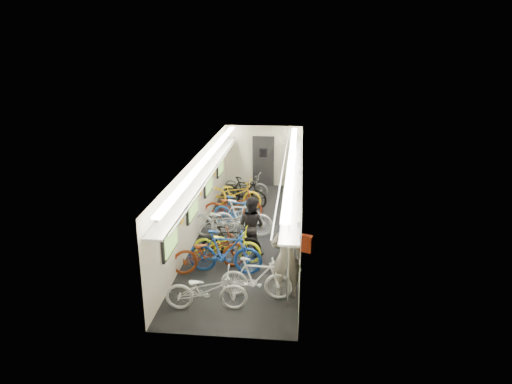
% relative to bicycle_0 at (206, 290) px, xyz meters
% --- Properties ---
extents(train_car_shell, '(10.00, 10.00, 10.00)m').
position_rel_bicycle_0_xyz_m(train_car_shell, '(0.10, 4.78, 1.20)').
color(train_car_shell, black).
rests_on(train_car_shell, ground).
extents(bicycle_0, '(1.80, 0.77, 0.92)m').
position_rel_bicycle_0_xyz_m(bicycle_0, '(0.00, 0.00, 0.00)').
color(bicycle_0, silver).
rests_on(bicycle_0, ground).
extents(bicycle_1, '(1.90, 0.63, 1.13)m').
position_rel_bicycle_0_xyz_m(bicycle_1, '(0.13, 1.64, 0.10)').
color(bicycle_1, '#194199').
rests_on(bicycle_1, ground).
extents(bicycle_2, '(2.02, 1.41, 1.01)m').
position_rel_bicycle_0_xyz_m(bicycle_2, '(-0.27, 1.74, 0.04)').
color(bicycle_2, maroon).
rests_on(bicycle_2, ground).
extents(bicycle_3, '(1.65, 0.63, 0.97)m').
position_rel_bicycle_0_xyz_m(bicycle_3, '(0.16, 2.36, 0.02)').
color(bicycle_3, black).
rests_on(bicycle_3, ground).
extents(bicycle_4, '(1.84, 0.77, 0.94)m').
position_rel_bicycle_0_xyz_m(bicycle_4, '(0.08, 2.27, 0.01)').
color(bicycle_4, yellow).
rests_on(bicycle_4, ground).
extents(bicycle_5, '(1.87, 0.59, 1.11)m').
position_rel_bicycle_0_xyz_m(bicycle_5, '(0.25, 3.95, 0.10)').
color(bicycle_5, silver).
rests_on(bicycle_5, ground).
extents(bicycle_6, '(2.20, 1.41, 1.09)m').
position_rel_bicycle_0_xyz_m(bicycle_6, '(-0.22, 3.55, 0.08)').
color(bicycle_6, '#A1A1A5').
rests_on(bicycle_6, ground).
extents(bicycle_7, '(1.69, 0.92, 0.98)m').
position_rel_bicycle_0_xyz_m(bicycle_7, '(0.02, 4.62, 0.03)').
color(bicycle_7, '#1A4D9F').
rests_on(bicycle_7, ground).
extents(bicycle_8, '(1.97, 0.98, 0.99)m').
position_rel_bicycle_0_xyz_m(bicycle_8, '(-0.19, 5.14, 0.03)').
color(bicycle_8, maroon).
rests_on(bicycle_8, ground).
extents(bicycle_9, '(1.76, 1.12, 1.03)m').
position_rel_bicycle_0_xyz_m(bicycle_9, '(0.03, 6.54, 0.05)').
color(bicycle_9, black).
rests_on(bicycle_9, ground).
extents(bicycle_10, '(2.05, 1.10, 1.02)m').
position_rel_bicycle_0_xyz_m(bicycle_10, '(-0.31, 6.37, 0.05)').
color(bicycle_10, yellow).
rests_on(bicycle_10, ground).
extents(bicycle_11, '(1.63, 0.53, 0.97)m').
position_rel_bicycle_0_xyz_m(bicycle_11, '(1.01, 0.56, 0.02)').
color(bicycle_11, white).
rests_on(bicycle_11, ground).
extents(bicycle_12, '(1.85, 1.06, 0.92)m').
position_rel_bicycle_0_xyz_m(bicycle_12, '(-0.06, 7.53, -0.00)').
color(bicycle_12, '#58585C').
rests_on(bicycle_12, ground).
extents(passenger_near, '(0.74, 0.52, 1.92)m').
position_rel_bicycle_0_xyz_m(passenger_near, '(1.66, 0.74, 0.50)').
color(passenger_near, gray).
rests_on(passenger_near, ground).
extents(passenger_mid, '(0.97, 0.90, 1.60)m').
position_rel_bicycle_0_xyz_m(passenger_mid, '(0.65, 2.83, 0.34)').
color(passenger_mid, black).
rests_on(passenger_mid, ground).
extents(backpack, '(0.29, 0.22, 0.38)m').
position_rel_bicycle_0_xyz_m(backpack, '(2.09, 0.76, 0.82)').
color(backpack, '#A42D10').
rests_on(backpack, passenger_near).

